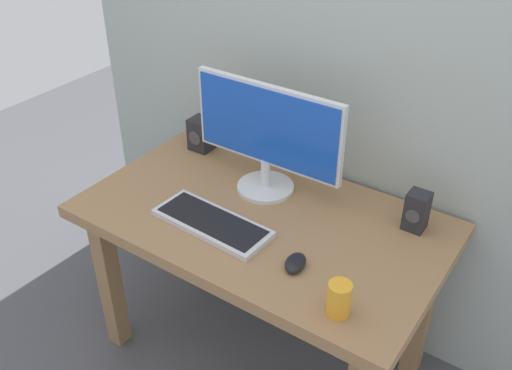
% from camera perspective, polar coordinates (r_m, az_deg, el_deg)
% --- Properties ---
extents(ground_plane, '(6.00, 6.00, 0.00)m').
position_cam_1_polar(ground_plane, '(2.55, 0.49, -16.38)').
color(ground_plane, '#4C4C51').
extents(desk, '(1.30, 0.76, 0.73)m').
position_cam_1_polar(desk, '(2.12, 0.57, -5.35)').
color(desk, '#936D47').
rests_on(desk, ground_plane).
extents(monitor, '(0.61, 0.22, 0.42)m').
position_cam_1_polar(monitor, '(2.08, 1.14, 5.09)').
color(monitor, silver).
rests_on(monitor, desk).
extents(keyboard_primary, '(0.44, 0.19, 0.02)m').
position_cam_1_polar(keyboard_primary, '(2.00, -4.41, -3.80)').
color(keyboard_primary, silver).
rests_on(keyboard_primary, desk).
extents(mouse, '(0.09, 0.11, 0.03)m').
position_cam_1_polar(mouse, '(1.83, 3.96, -7.77)').
color(mouse, black).
rests_on(mouse, desk).
extents(speaker_right, '(0.07, 0.08, 0.14)m').
position_cam_1_polar(speaker_right, '(2.02, 15.76, -2.53)').
color(speaker_right, '#232328').
rests_on(speaker_right, desk).
extents(speaker_left, '(0.09, 0.09, 0.14)m').
position_cam_1_polar(speaker_left, '(2.44, -5.48, 5.09)').
color(speaker_left, '#232328').
rests_on(speaker_left, desk).
extents(coffee_mug, '(0.07, 0.07, 0.11)m').
position_cam_1_polar(coffee_mug, '(1.67, 8.30, -11.20)').
color(coffee_mug, orange).
rests_on(coffee_mug, desk).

